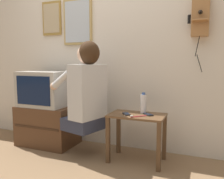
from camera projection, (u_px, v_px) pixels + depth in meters
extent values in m
plane|color=#846647|center=(69.00, 177.00, 2.21)|extent=(14.00, 14.00, 0.00)
cube|color=beige|center=(109.00, 45.00, 2.96)|extent=(6.80, 0.05, 2.55)
cube|color=brown|center=(137.00, 115.00, 2.51)|extent=(0.59, 0.36, 0.02)
cube|color=#523822|center=(108.00, 140.00, 2.49)|extent=(0.04, 0.04, 0.49)
cube|color=#523822|center=(159.00, 147.00, 2.29)|extent=(0.04, 0.04, 0.49)
cube|color=#523822|center=(118.00, 132.00, 2.78)|extent=(0.04, 0.04, 0.49)
cube|color=#523822|center=(164.00, 138.00, 2.58)|extent=(0.04, 0.04, 0.49)
cube|color=#2D3347|center=(84.00, 123.00, 2.67)|extent=(0.45, 0.46, 0.14)
cube|color=silver|center=(88.00, 92.00, 2.59)|extent=(0.32, 0.45, 0.59)
sphere|color=#DBAD8E|center=(87.00, 54.00, 2.54)|extent=(0.22, 0.22, 0.22)
ellipsoid|color=#382314|center=(89.00, 53.00, 2.52)|extent=(0.27, 0.28, 0.25)
cylinder|color=silver|center=(61.00, 80.00, 2.58)|extent=(0.30, 0.15, 0.22)
cylinder|color=silver|center=(83.00, 78.00, 2.85)|extent=(0.30, 0.15, 0.22)
sphere|color=#DBAD8E|center=(54.00, 86.00, 2.67)|extent=(0.09, 0.09, 0.09)
sphere|color=#DBAD8E|center=(76.00, 84.00, 2.94)|extent=(0.09, 0.09, 0.09)
cube|color=#51331E|center=(48.00, 125.00, 3.07)|extent=(0.72, 0.47, 0.51)
cube|color=#392315|center=(36.00, 128.00, 2.85)|extent=(0.65, 0.01, 0.02)
cube|color=#ADA89E|center=(45.00, 89.00, 3.01)|extent=(0.59, 0.43, 0.44)
cube|color=#0C1938|center=(33.00, 91.00, 2.81)|extent=(0.49, 0.01, 0.34)
cube|color=#9E6B3D|center=(201.00, 17.00, 2.46)|extent=(0.17, 0.11, 0.40)
cube|color=#9E6B3D|center=(200.00, 20.00, 2.38)|extent=(0.16, 0.07, 0.03)
cone|color=black|center=(200.00, 12.00, 2.36)|extent=(0.04, 0.05, 0.04)
cylinder|color=black|center=(189.00, 19.00, 2.50)|extent=(0.03, 0.03, 0.09)
cylinder|color=black|center=(197.00, 46.00, 2.48)|extent=(0.04, 0.04, 0.22)
cylinder|color=black|center=(199.00, 63.00, 2.50)|extent=(0.07, 0.06, 0.19)
cube|color=olive|center=(52.00, 18.00, 3.19)|extent=(0.29, 0.02, 0.44)
cube|color=tan|center=(51.00, 18.00, 3.18)|extent=(0.25, 0.01, 0.38)
cube|color=tan|center=(78.00, 22.00, 3.05)|extent=(0.40, 0.03, 0.58)
cube|color=#B2BCC6|center=(77.00, 22.00, 3.03)|extent=(0.36, 0.01, 0.52)
cube|color=black|center=(126.00, 114.00, 2.50)|extent=(0.12, 0.14, 0.01)
cube|color=black|center=(126.00, 113.00, 2.50)|extent=(0.10, 0.11, 0.00)
cube|color=black|center=(148.00, 114.00, 2.48)|extent=(0.13, 0.13, 0.01)
cube|color=black|center=(148.00, 114.00, 2.48)|extent=(0.10, 0.11, 0.00)
cylinder|color=silver|center=(143.00, 104.00, 2.55)|extent=(0.07, 0.07, 0.20)
cylinder|color=#2D4C8C|center=(144.00, 94.00, 2.54)|extent=(0.04, 0.04, 0.02)
cylinder|color=#D83F4C|center=(138.00, 116.00, 2.40)|extent=(0.13, 0.13, 0.01)
cube|color=white|center=(132.00, 116.00, 2.37)|extent=(0.03, 0.03, 0.01)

